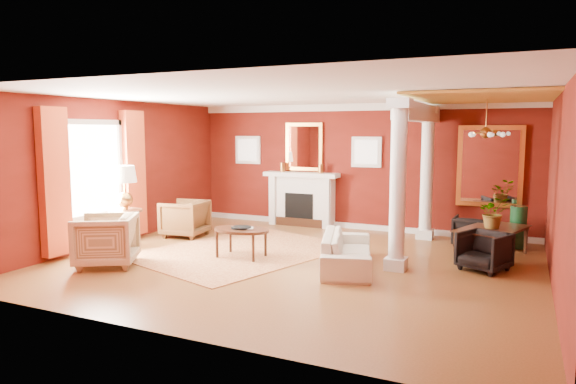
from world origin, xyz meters
The scene contains 27 objects.
ground centered at (0.00, 0.00, 0.00)m, with size 8.00×8.00×0.00m, color brown.
room_shell centered at (0.00, 0.00, 2.02)m, with size 8.04×7.04×2.92m.
fireplace centered at (-1.30, 3.32, 0.65)m, with size 1.85×0.42×1.29m.
overmantel_mirror centered at (-1.30, 3.45, 1.90)m, with size 0.95×0.07×1.15m.
flank_window_left centered at (-2.85, 3.46, 1.80)m, with size 0.70×0.07×0.70m.
flank_window_right centered at (0.25, 3.46, 1.80)m, with size 0.70×0.07×0.70m.
left_window centered at (-3.89, -0.60, 1.42)m, with size 0.21×2.55×2.60m.
column_front centered at (1.70, 0.30, 1.43)m, with size 0.36×0.36×2.80m.
column_back centered at (1.70, 3.00, 1.43)m, with size 0.36×0.36×2.80m.
header_beam centered at (1.70, 1.90, 2.62)m, with size 0.30×3.20×0.32m, color silver.
amber_ceiling centered at (2.85, 1.75, 2.87)m, with size 2.30×3.40×0.04m, color gold.
dining_mirror centered at (2.90, 3.45, 1.55)m, with size 1.30×0.07×1.70m.
chandelier centered at (2.90, 1.80, 2.25)m, with size 0.60×0.62×0.75m.
crown_trim centered at (0.00, 3.46, 2.82)m, with size 8.00×0.08×0.16m, color silver.
base_trim centered at (0.00, 3.46, 0.06)m, with size 8.00×0.08×0.12m, color silver.
rug centered at (-1.26, 0.35, 0.01)m, with size 2.85×3.80×0.02m, color maroon.
sofa centered at (0.92, 0.09, 0.39)m, with size 2.00×0.58×0.78m, color beige.
armchair_leopard centered at (-3.08, 1.05, 0.44)m, with size 0.85×0.80×0.88m, color black.
armchair_stripe centered at (-2.83, -1.52, 0.49)m, with size 0.94×0.88×0.97m, color tan.
coffee_table centered at (-1.03, -0.06, 0.49)m, with size 1.06×1.06×0.53m.
coffee_book centered at (-0.97, -0.06, 0.65)m, with size 0.16×0.02×0.23m, color black.
side_table centered at (-3.50, -0.30, 1.10)m, with size 0.65×0.65×1.61m.
dining_table centered at (3.11, 1.82, 0.43)m, with size 1.56×0.55×0.87m, color black.
dining_chair_near centered at (3.02, 0.86, 0.35)m, with size 0.69×0.65×0.71m, color black.
dining_chair_far centered at (2.65, 2.64, 0.33)m, with size 0.64×0.60×0.66m, color black.
green_urn centered at (3.50, 2.87, 0.33)m, with size 0.35×0.35×0.84m.
potted_plant centered at (3.10, 1.80, 1.09)m, with size 0.52×0.58×0.45m, color #26591E.
Camera 1 is at (3.55, -7.96, 2.29)m, focal length 32.00 mm.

